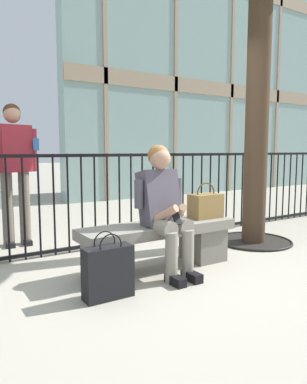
# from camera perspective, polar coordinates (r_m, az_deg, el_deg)

# --- Properties ---
(ground_plane) EXTENTS (60.00, 60.00, 0.00)m
(ground_plane) POSITION_cam_1_polar(r_m,az_deg,el_deg) (3.65, 0.86, -11.95)
(ground_plane) COLOR #A8A091
(stone_bench) EXTENTS (1.60, 0.44, 0.45)m
(stone_bench) POSITION_cam_1_polar(r_m,az_deg,el_deg) (3.57, 0.87, -7.82)
(stone_bench) COLOR gray
(stone_bench) RESTS_ON ground
(seated_person_with_phone) EXTENTS (0.52, 0.66, 1.21)m
(seated_person_with_phone) POSITION_cam_1_polar(r_m,az_deg,el_deg) (3.37, 1.69, -2.09)
(seated_person_with_phone) COLOR gray
(seated_person_with_phone) RESTS_ON ground
(handbag_on_bench) EXTENTS (0.35, 0.19, 0.38)m
(handbag_on_bench) POSITION_cam_1_polar(r_m,az_deg,el_deg) (3.84, 8.22, -2.10)
(handbag_on_bench) COLOR olive
(handbag_on_bench) RESTS_ON stone_bench
(shopping_bag) EXTENTS (0.39, 0.16, 0.53)m
(shopping_bag) POSITION_cam_1_polar(r_m,az_deg,el_deg) (2.92, -7.18, -12.36)
(shopping_bag) COLOR black
(shopping_bag) RESTS_ON ground
(bystander_at_railing) EXTENTS (0.55, 0.32, 1.71)m
(bystander_at_railing) POSITION_cam_1_polar(r_m,az_deg,el_deg) (4.66, -21.11, 4.22)
(bystander_at_railing) COLOR #6B6051
(bystander_at_railing) RESTS_ON ground
(plaza_railing) EXTENTS (9.49, 0.04, 1.12)m
(plaza_railing) POSITION_cam_1_polar(r_m,az_deg,el_deg) (4.37, -6.32, -1.23)
(plaza_railing) COLOR black
(plaza_railing) RESTS_ON ground
(building_facade_right) EXTENTS (9.59, 0.43, 9.00)m
(building_facade_right) POSITION_cam_1_polar(r_m,az_deg,el_deg) (11.19, 11.68, 23.94)
(building_facade_right) COLOR #84A39E
(building_facade_right) RESTS_ON ground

